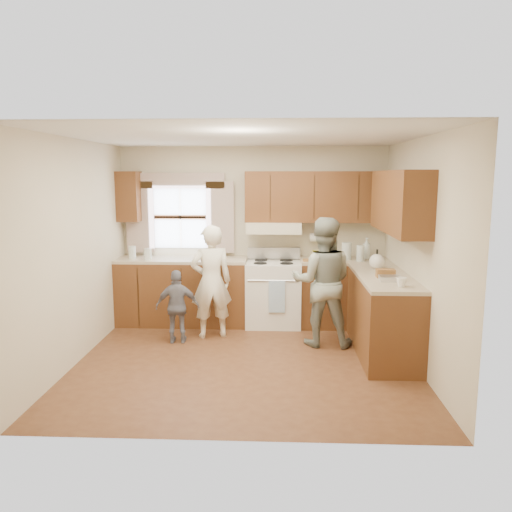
{
  "coord_description": "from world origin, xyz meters",
  "views": [
    {
      "loc": [
        0.35,
        -5.43,
        2.09
      ],
      "look_at": [
        0.1,
        0.4,
        1.15
      ],
      "focal_mm": 35.0,
      "sensor_mm": 36.0,
      "label": 1
    }
  ],
  "objects_px": {
    "stove": "(273,292)",
    "woman_left": "(211,282)",
    "woman_right": "(322,282)",
    "child": "(178,307)"
  },
  "relations": [
    {
      "from": "stove",
      "to": "woman_left",
      "type": "distance_m",
      "value": 1.03
    },
    {
      "from": "stove",
      "to": "woman_right",
      "type": "bearing_deg",
      "value": -53.46
    },
    {
      "from": "woman_right",
      "to": "child",
      "type": "distance_m",
      "value": 1.84
    },
    {
      "from": "stove",
      "to": "woman_right",
      "type": "relative_size",
      "value": 0.67
    },
    {
      "from": "woman_left",
      "to": "child",
      "type": "xyz_separation_m",
      "value": [
        -0.39,
        -0.25,
        -0.27
      ]
    },
    {
      "from": "stove",
      "to": "child",
      "type": "distance_m",
      "value": 1.46
    },
    {
      "from": "woman_left",
      "to": "child",
      "type": "relative_size",
      "value": 1.58
    },
    {
      "from": "stove",
      "to": "woman_left",
      "type": "xyz_separation_m",
      "value": [
        -0.8,
        -0.59,
        0.27
      ]
    },
    {
      "from": "woman_left",
      "to": "child",
      "type": "height_order",
      "value": "woman_left"
    },
    {
      "from": "stove",
      "to": "child",
      "type": "relative_size",
      "value": 1.15
    }
  ]
}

